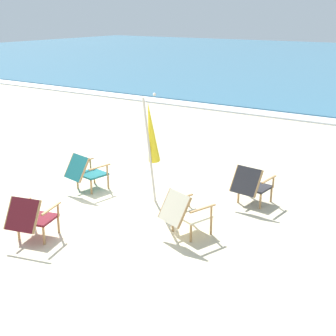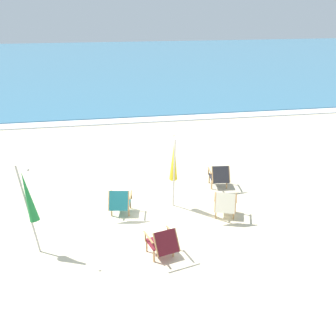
{
  "view_description": "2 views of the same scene",
  "coord_description": "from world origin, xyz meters",
  "px_view_note": "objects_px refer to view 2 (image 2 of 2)",
  "views": [
    {
      "loc": [
        5.81,
        -6.03,
        3.49
      ],
      "look_at": [
        1.08,
        1.22,
        0.58
      ],
      "focal_mm": 50.0,
      "sensor_mm": 36.0,
      "label": 1
    },
    {
      "loc": [
        -0.87,
        -8.84,
        5.32
      ],
      "look_at": [
        1.02,
        1.55,
        0.85
      ],
      "focal_mm": 42.0,
      "sensor_mm": 36.0,
      "label": 2
    }
  ],
  "objects_px": {
    "beach_chair_front_left": "(163,242)",
    "beach_chair_back_right": "(219,176)",
    "umbrella_furled_green": "(28,197)",
    "beach_chair_far_center": "(225,204)",
    "beach_chair_mid_center": "(120,201)",
    "umbrella_furled_yellow": "(174,162)"
  },
  "relations": [
    {
      "from": "beach_chair_far_center",
      "to": "umbrella_furled_green",
      "type": "height_order",
      "value": "umbrella_furled_green"
    },
    {
      "from": "beach_chair_mid_center",
      "to": "umbrella_furled_yellow",
      "type": "xyz_separation_m",
      "value": [
        1.5,
        0.2,
        0.96
      ]
    },
    {
      "from": "beach_chair_front_left",
      "to": "umbrella_furled_green",
      "type": "distance_m",
      "value": 3.12
    },
    {
      "from": "beach_chair_back_right",
      "to": "umbrella_furled_green",
      "type": "height_order",
      "value": "umbrella_furled_green"
    },
    {
      "from": "beach_chair_front_left",
      "to": "beach_chair_mid_center",
      "type": "bearing_deg",
      "value": 110.81
    },
    {
      "from": "beach_chair_mid_center",
      "to": "beach_chair_back_right",
      "type": "distance_m",
      "value": 3.32
    },
    {
      "from": "beach_chair_front_left",
      "to": "beach_chair_back_right",
      "type": "height_order",
      "value": "beach_chair_back_right"
    },
    {
      "from": "beach_chair_far_center",
      "to": "umbrella_furled_green",
      "type": "xyz_separation_m",
      "value": [
        -4.77,
        -0.62,
        0.94
      ]
    },
    {
      "from": "beach_chair_far_center",
      "to": "umbrella_furled_yellow",
      "type": "distance_m",
      "value": 1.76
    },
    {
      "from": "umbrella_furled_green",
      "to": "umbrella_furled_yellow",
      "type": "height_order",
      "value": "umbrella_furled_yellow"
    },
    {
      "from": "beach_chair_mid_center",
      "to": "beach_chair_far_center",
      "type": "distance_m",
      "value": 2.8
    },
    {
      "from": "umbrella_furled_yellow",
      "to": "beach_chair_back_right",
      "type": "bearing_deg",
      "value": 30.29
    },
    {
      "from": "beach_chair_back_right",
      "to": "umbrella_furled_yellow",
      "type": "xyz_separation_m",
      "value": [
        -1.61,
        -0.94,
        0.96
      ]
    },
    {
      "from": "beach_chair_front_left",
      "to": "beach_chair_back_right",
      "type": "distance_m",
      "value": 3.99
    },
    {
      "from": "beach_chair_back_right",
      "to": "umbrella_furled_yellow",
      "type": "height_order",
      "value": "umbrella_furled_yellow"
    },
    {
      "from": "beach_chair_far_center",
      "to": "umbrella_furled_yellow",
      "type": "height_order",
      "value": "umbrella_furled_yellow"
    },
    {
      "from": "beach_chair_mid_center",
      "to": "beach_chair_front_left",
      "type": "height_order",
      "value": "beach_chair_mid_center"
    },
    {
      "from": "beach_chair_mid_center",
      "to": "umbrella_furled_green",
      "type": "relative_size",
      "value": 0.41
    },
    {
      "from": "umbrella_furled_green",
      "to": "beach_chair_front_left",
      "type": "bearing_deg",
      "value": -16.68
    },
    {
      "from": "umbrella_furled_green",
      "to": "beach_chair_back_right",
      "type": "bearing_deg",
      "value": 24.94
    },
    {
      "from": "beach_chair_front_left",
      "to": "beach_chair_back_right",
      "type": "relative_size",
      "value": 1.09
    },
    {
      "from": "beach_chair_front_left",
      "to": "beach_chair_back_right",
      "type": "bearing_deg",
      "value": 54.62
    }
  ]
}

